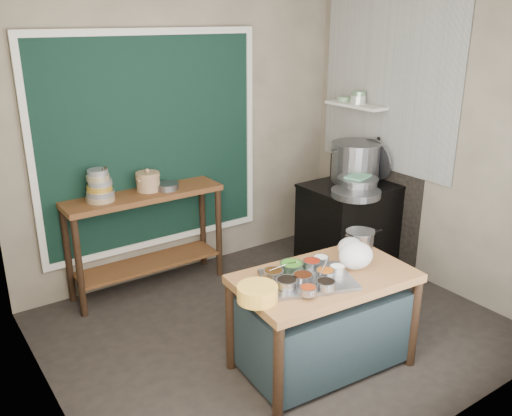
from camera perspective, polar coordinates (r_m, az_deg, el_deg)
floor at (r=4.63m, az=2.08°, el=-12.69°), size 3.50×3.00×0.02m
back_wall at (r=5.30m, az=-7.64°, el=7.90°), size 3.50×0.02×2.80m
left_wall at (r=3.34m, az=-22.53°, el=-0.44°), size 0.02×3.00×2.80m
right_wall at (r=5.28m, az=17.90°, el=7.07°), size 0.02×3.00×2.80m
curtain_panel at (r=5.13m, az=-10.89°, el=6.75°), size 2.10×0.02×1.90m
curtain_frame at (r=5.12m, az=-10.85°, el=6.74°), size 2.22×0.03×2.02m
tile_panel at (r=5.53m, az=13.67°, el=12.74°), size 0.02×1.70×1.70m
soot_patch at (r=5.84m, az=12.08°, el=1.62°), size 0.01×1.30×1.30m
wall_shelf at (r=5.69m, az=10.47°, el=10.60°), size 0.22×0.70×0.03m
prep_table at (r=4.02m, az=7.04°, el=-11.77°), size 1.30×0.82×0.75m
back_counter at (r=5.15m, az=-11.42°, el=-3.47°), size 1.45×0.40×0.95m
stove_block at (r=5.60m, az=9.86°, el=-2.00°), size 0.90×0.68×0.85m
stove_top at (r=5.46m, az=10.13°, el=2.30°), size 0.92×0.69×0.03m
condiment_tray at (r=3.73m, az=5.50°, el=-7.53°), size 0.72×0.62×0.03m
condiment_bowls at (r=3.71m, az=5.08°, el=-6.95°), size 0.56×0.47×0.07m
yellow_basin at (r=3.47m, az=0.15°, el=-8.96°), size 0.35×0.35×0.10m
saucepan at (r=4.32m, az=10.88°, el=-3.18°), size 0.23×0.23×0.13m
plastic_bag_a at (r=3.94m, az=10.46°, el=-4.94°), size 0.27×0.23×0.20m
plastic_bag_b at (r=4.13m, az=9.85°, el=-4.05°), size 0.24×0.22×0.15m
bowl_stack at (r=4.84m, az=-16.12°, el=2.12°), size 0.25×0.25×0.28m
utensil_cup at (r=4.85m, az=-15.57°, el=1.29°), size 0.20×0.20×0.09m
ceramic_crock at (r=5.03m, az=-11.29°, el=2.64°), size 0.30×0.30×0.15m
wide_bowl at (r=5.05m, az=-9.39°, el=2.27°), size 0.28×0.28×0.06m
stock_pot at (r=5.51m, az=10.42°, el=4.78°), size 0.63×0.63×0.40m
pot_lid at (r=5.61m, az=12.47°, el=5.07°), size 0.15×0.45×0.44m
steamer at (r=5.25m, az=10.63°, el=2.50°), size 0.50×0.50×0.13m
green_cloth at (r=5.23m, az=10.68°, el=3.28°), size 0.27×0.24×0.02m
shallow_pan at (r=5.09m, az=10.47°, el=1.55°), size 0.53×0.53×0.06m
shelf_bowl_stack at (r=5.66m, az=10.79°, el=11.30°), size 0.16×0.16×0.13m
shelf_bowl_green at (r=5.81m, az=9.30°, el=11.24°), size 0.16×0.16×0.05m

